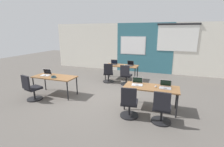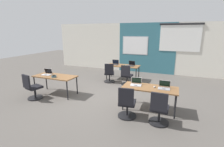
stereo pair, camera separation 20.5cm
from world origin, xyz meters
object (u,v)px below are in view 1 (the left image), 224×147
Objects in this scene: laptop_near_right_end at (165,86)px; chair_near_right_end at (162,110)px; snack_bowl at (54,77)px; laptop_far_left at (114,64)px; laptop_near_right_inner at (137,83)px; desk_far_center at (122,66)px; chair_far_right at (126,77)px; chair_near_left_end at (32,90)px; laptop_far_right at (130,65)px; chair_near_right_inner at (129,105)px; laptop_near_left_end at (46,74)px; chair_far_left at (108,75)px; mouse_near_right_end at (156,86)px; mouse_far_right at (125,65)px; desk_near_left at (55,78)px; desk_near_right at (151,89)px.

chair_near_right_end is (-0.03, -0.78, -0.39)m from laptop_near_right_end.
laptop_near_right_end is at bearing 3.24° from snack_bowl.
laptop_far_left is 0.94× the size of laptop_near_right_inner.
chair_far_right reaches higher than desk_far_center.
laptop_far_left reaches higher than chair_near_right_end.
chair_near_right_end is 4.29m from chair_near_left_end.
laptop_far_left is (-2.53, 3.58, 0.39)m from chair_near_right_end.
laptop_far_right is 4.39m from chair_near_left_end.
laptop_near_right_inner reaches higher than chair_far_right.
snack_bowl is at bearing -17.77° from chair_near_right_inner.
laptop_near_right_inner is (3.46, 0.04, -0.00)m from laptop_near_left_end.
desk_far_center is 0.44m from laptop_far_left.
chair_far_left is (1.71, 2.10, -0.39)m from laptop_near_left_end.
mouse_near_right_end is at bearing 127.41° from chair_far_right.
chair_near_left_end is 0.83m from snack_bowl.
mouse_far_right is at bearing 105.14° from laptop_near_right_inner.
laptop_far_left reaches higher than chair_far_left.
laptop_far_right is (2.15, 2.84, 0.11)m from desk_near_left.
snack_bowl is (-2.91, 0.55, 0.38)m from chair_near_right_inner.
snack_bowl is at bearing -29.30° from laptop_near_left_end.
laptop_far_right is 3.42× the size of mouse_near_right_end.
chair_far_left is (-0.02, -0.72, -0.39)m from laptop_far_left.
chair_far_right is 1.00× the size of chair_near_right_end.
desk_near_left is 3.11m from chair_near_right_inner.
chair_near_left_end is 1.00× the size of chair_near_right_inner.
chair_near_left_end is at bearing -135.17° from snack_bowl.
laptop_near_right_inner is (0.91, -2.77, -0.00)m from laptop_far_right.
chair_near_right_end is at bearing -60.98° from mouse_far_right.
chair_near_right_end is 3.83m from snack_bowl.
laptop_near_right_end is at bearing -52.08° from desk_far_center.
laptop_near_right_end reaches higher than chair_far_right.
desk_near_left is 3.94m from chair_near_right_end.
desk_far_center is 3.51m from laptop_near_left_end.
chair_far_right is at bearing 154.36° from chair_far_left.
laptop_far_left is (-0.85, 0.81, 0.39)m from chair_far_right.
chair_near_right_inner is at bearing -70.31° from desk_far_center.
laptop_near_right_inner is at bearing -61.17° from laptop_far_left.
desk_near_left is 14.61× the size of mouse_near_right_end.
mouse_near_right_end is at bearing 3.28° from snack_bowl.
laptop_near_right_inner reaches higher than chair_near_right_end.
laptop_far_right is at bearing 55.64° from snack_bowl.
chair_near_right_end reaches higher than snack_bowl.
mouse_far_right is at bearing -110.35° from chair_near_left_end.
desk_near_left is 3.14m from laptop_far_left.
laptop_far_right reaches higher than chair_near_right_end.
desk_far_center is at bearing 44.41° from laptop_near_left_end.
chair_near_left_end is at bearing 47.86° from chair_far_right.
chair_far_right is 5.18× the size of snack_bowl.
desk_near_right is 3.90m from laptop_near_left_end.
mouse_near_right_end is at bearing 118.15° from chair_far_left.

